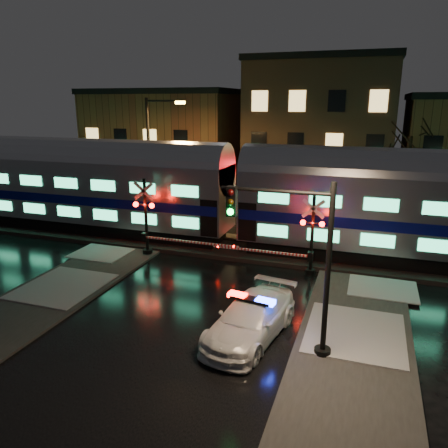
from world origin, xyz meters
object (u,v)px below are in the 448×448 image
(crossing_signal_right, at_px, (304,243))
(streetlight, at_px, (153,152))
(traffic_light, at_px, (299,266))
(police_car, at_px, (251,319))
(crossing_signal_left, at_px, (151,225))

(crossing_signal_right, relative_size, streetlight, 0.66)
(traffic_light, relative_size, streetlight, 0.70)
(police_car, bearing_deg, streetlight, 138.54)
(crossing_signal_left, distance_m, streetlight, 8.09)
(crossing_signal_right, bearing_deg, traffic_light, -83.27)
(crossing_signal_left, xyz_separation_m, traffic_light, (9.23, -7.12, 1.39))
(crossing_signal_left, relative_size, traffic_light, 1.02)
(police_car, relative_size, crossing_signal_left, 0.87)
(police_car, height_order, streetlight, streetlight)
(police_car, distance_m, traffic_light, 3.02)
(crossing_signal_right, bearing_deg, crossing_signal_left, 179.95)
(police_car, relative_size, traffic_light, 0.89)
(police_car, height_order, traffic_light, traffic_light)
(traffic_light, xyz_separation_m, streetlight, (-12.50, 13.81, 1.77))
(police_car, height_order, crossing_signal_right, crossing_signal_right)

